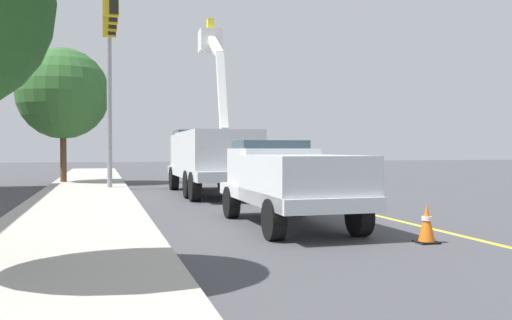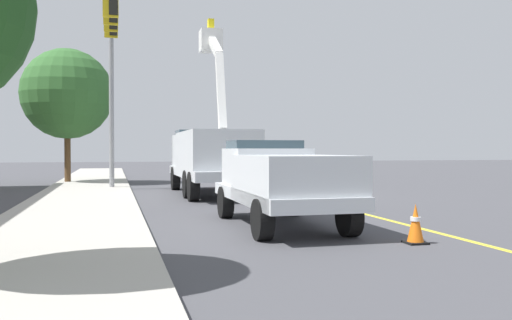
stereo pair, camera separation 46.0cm
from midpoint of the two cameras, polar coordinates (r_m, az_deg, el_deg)
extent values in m
plane|color=#47474C|center=(21.89, 4.20, -3.67)|extent=(120.00, 120.00, 0.00)
cube|color=#B2ADA3|center=(20.73, -17.07, -3.82)|extent=(60.07, 4.95, 0.12)
cube|color=yellow|center=(21.89, 4.20, -3.66)|extent=(49.99, 1.28, 0.01)
cube|color=silver|center=(22.07, -4.14, -1.29)|extent=(8.25, 2.68, 0.36)
cube|color=silver|center=(24.63, -5.27, 0.75)|extent=(2.68, 2.41, 1.60)
cube|color=#384C56|center=(24.84, -5.34, 2.37)|extent=(1.85, 2.14, 0.64)
cube|color=silver|center=(21.08, -3.65, 0.56)|extent=(5.30, 2.62, 1.80)
cube|color=white|center=(20.21, -3.05, 7.25)|extent=(1.19, 0.30, 2.92)
cube|color=white|center=(22.10, -3.75, 11.90)|extent=(2.49, 0.33, 1.37)
cube|color=white|center=(23.33, -4.19, 12.35)|extent=(0.90, 0.90, 0.90)
cube|color=yellow|center=(23.46, -4.19, 13.79)|extent=(0.36, 0.24, 0.60)
cylinder|color=black|center=(24.75, -7.93, -1.91)|extent=(1.05, 0.36, 1.04)
cylinder|color=black|center=(25.12, -2.82, -1.86)|extent=(1.05, 0.36, 1.04)
cylinder|color=black|center=(20.45, -6.48, -2.55)|extent=(1.05, 0.36, 1.04)
cylinder|color=black|center=(20.89, -0.36, -2.46)|extent=(1.05, 0.36, 1.04)
cylinder|color=black|center=(19.16, -5.92, -2.80)|extent=(1.05, 0.36, 1.04)
cylinder|color=black|center=(19.63, 0.59, -2.70)|extent=(1.05, 0.36, 1.04)
cube|color=silver|center=(12.96, 3.55, -3.65)|extent=(5.65, 2.23, 0.30)
cube|color=silver|center=(14.09, 1.98, -1.03)|extent=(2.06, 1.98, 1.10)
cube|color=#384C56|center=(14.28, 1.75, 0.93)|extent=(1.38, 1.79, 0.56)
cube|color=silver|center=(11.98, 5.07, -2.13)|extent=(3.41, 2.17, 1.10)
cylinder|color=black|center=(14.51, -2.31, -4.45)|extent=(0.85, 0.32, 0.84)
cylinder|color=black|center=(15.03, 4.77, -4.26)|extent=(0.85, 0.32, 0.84)
cylinder|color=black|center=(10.95, 1.88, -6.27)|extent=(0.85, 0.32, 0.84)
cylinder|color=black|center=(11.63, 10.88, -5.85)|extent=(0.85, 0.32, 0.84)
cube|color=navy|center=(30.52, 2.78, -0.82)|extent=(4.84, 2.01, 0.70)
cube|color=#384C56|center=(30.65, 2.70, 0.31)|extent=(3.49, 1.75, 0.60)
cylinder|color=black|center=(29.27, 5.34, -1.79)|extent=(0.69, 0.26, 0.68)
cylinder|color=black|center=(28.73, 2.14, -1.84)|extent=(0.69, 0.26, 0.68)
cylinder|color=black|center=(32.36, 3.36, -1.51)|extent=(0.69, 0.26, 0.68)
cylinder|color=black|center=(31.87, 0.43, -1.55)|extent=(0.69, 0.26, 0.68)
cube|color=black|center=(11.15, 17.53, -8.27)|extent=(0.40, 0.40, 0.04)
cone|color=orange|center=(11.09, 17.55, -6.29)|extent=(0.32, 0.32, 0.74)
cylinder|color=white|center=(11.08, 17.55, -5.91)|extent=(0.20, 0.20, 0.08)
cube|color=black|center=(18.85, 4.02, -4.38)|extent=(0.40, 0.40, 0.04)
cone|color=orange|center=(18.81, 4.02, -3.08)|extent=(0.32, 0.32, 0.82)
cylinder|color=white|center=(18.81, 4.02, -2.83)|extent=(0.20, 0.20, 0.08)
cube|color=black|center=(26.87, -2.33, -2.73)|extent=(0.40, 0.40, 0.04)
cone|color=orange|center=(26.84, -2.33, -1.83)|extent=(0.32, 0.32, 0.81)
cylinder|color=white|center=(26.84, -2.33, -1.66)|extent=(0.20, 0.20, 0.08)
cylinder|color=gray|center=(25.52, -14.43, 6.57)|extent=(0.22, 0.22, 8.53)
cube|color=gray|center=(23.37, -14.43, 15.59)|extent=(5.55, 0.28, 0.16)
cube|color=gold|center=(24.74, -14.44, 13.47)|extent=(0.13, 0.56, 1.00)
cube|color=black|center=(24.74, -14.21, 13.47)|extent=(0.21, 0.32, 0.84)
cube|color=gold|center=(23.54, -14.43, 14.11)|extent=(0.13, 0.56, 1.00)
cube|color=black|center=(23.54, -14.18, 14.11)|extent=(0.21, 0.32, 0.84)
cube|color=gold|center=(22.34, -14.41, 14.82)|extent=(0.13, 0.56, 1.00)
cube|color=black|center=(22.34, -14.15, 14.82)|extent=(0.21, 0.32, 0.84)
cube|color=gold|center=(21.15, -14.39, 15.61)|extent=(0.13, 0.56, 1.00)
cube|color=black|center=(21.15, -14.11, 15.61)|extent=(0.21, 0.32, 0.84)
cylinder|color=brown|center=(30.33, -18.76, 0.54)|extent=(0.32, 0.32, 3.09)
sphere|color=#33662D|center=(30.47, -18.79, 6.59)|extent=(4.76, 4.76, 4.76)
camera|label=1|loc=(0.23, -89.39, 0.01)|focal=38.13mm
camera|label=2|loc=(0.23, 90.61, -0.01)|focal=38.13mm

